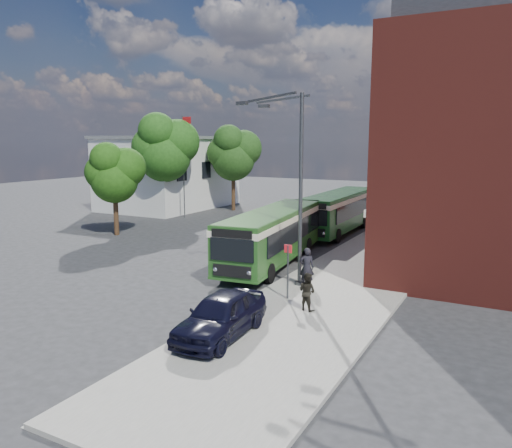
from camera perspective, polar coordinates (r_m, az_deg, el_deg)
The scene contains 15 objects.
ground at distance 27.97m, azimuth -3.25°, elevation -4.74°, with size 120.00×120.00×0.00m, color #28282A.
pavement at distance 32.63m, azimuth 14.89°, elevation -2.84°, with size 6.00×48.00×0.15m, color gray.
kerb_line at distance 33.45m, azimuth 9.80°, elevation -2.48°, with size 0.12×48.00×0.01m, color beige.
white_building at distance 52.30m, azimuth -9.86°, elevation 5.88°, with size 9.40×13.40×7.30m.
flagpole at distance 44.91m, azimuth -8.24°, elevation 6.97°, with size 0.95×0.10×9.00m.
street_lamp at distance 23.17m, azimuth 4.30°, elevation 4.29°, with size 2.96×2.38×9.00m.
bus_stop_sign at distance 21.45m, azimuth 3.66°, elevation -5.04°, with size 0.35×0.08×2.52m.
bus_front at distance 28.07m, azimuth 2.03°, elevation -0.85°, with size 3.89×11.77×3.02m.
bus_rear at distance 37.91m, azimuth 9.44°, elevation 1.75°, with size 2.75×11.42×3.02m.
parked_car at distance 17.61m, azimuth -4.05°, elevation -10.34°, with size 1.83×4.54×1.55m, color black.
pedestrian_a at distance 23.30m, azimuth 5.82°, elevation -4.96°, with size 0.68×0.45×1.86m, color black.
pedestrian_b at distance 20.26m, azimuth 5.85°, elevation -7.67°, with size 0.75×0.59×1.55m, color black.
tree_left at distance 37.55m, azimuth -15.91°, elevation 5.68°, with size 4.02×3.82×6.78m.
tree_mid at distance 44.86m, azimuth -10.44°, elevation 8.63°, with size 5.48×5.21×9.26m.
tree_right at distance 49.20m, azimuth -2.61°, elevation 8.15°, with size 4.96×4.72×8.38m.
Camera 1 is at (14.20, -23.08, 6.92)m, focal length 35.00 mm.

